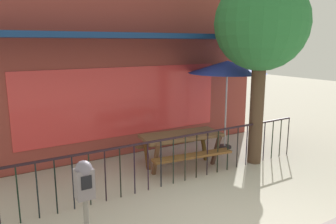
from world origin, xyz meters
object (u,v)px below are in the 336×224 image
object	(u,v)px
patio_umbrella	(227,67)
street_tree	(261,26)
parking_meter_far	(85,195)
picnic_table_left	(181,141)

from	to	relation	value
patio_umbrella	street_tree	xyz separation A→B (m)	(-0.15, -1.21, 0.98)
parking_meter_far	street_tree	bearing A→B (deg)	24.88
patio_umbrella	parking_meter_far	bearing A→B (deg)	-145.09
street_tree	patio_umbrella	bearing A→B (deg)	83.14
picnic_table_left	parking_meter_far	distance (m)	4.26
parking_meter_far	patio_umbrella	bearing A→B (deg)	34.91
street_tree	parking_meter_far	bearing A→B (deg)	-155.12
picnic_table_left	patio_umbrella	size ratio (longest dim) A/B	0.84
picnic_table_left	patio_umbrella	distance (m)	2.43
parking_meter_far	street_tree	distance (m)	5.56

